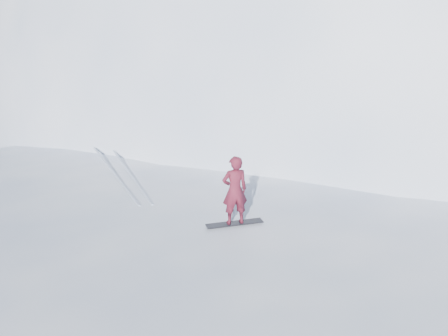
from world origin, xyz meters
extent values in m
ellipsoid|color=white|center=(1.00, 3.00, 0.00)|extent=(36.00, 28.00, 4.80)
ellipsoid|color=white|center=(22.00, 26.00, 0.00)|extent=(60.00, 56.00, 56.00)
ellipsoid|color=white|center=(10.00, 20.00, 0.00)|extent=(28.00, 24.00, 18.00)
ellipsoid|color=white|center=(-2.00, 6.00, 0.00)|extent=(7.00, 6.30, 1.00)
ellipsoid|color=white|center=(7.00, 4.00, 0.00)|extent=(4.00, 3.60, 0.60)
cube|color=black|center=(2.06, 1.09, 2.41)|extent=(1.41, 0.28, 0.02)
imported|color=maroon|center=(2.06, 1.09, 3.27)|extent=(0.62, 0.41, 1.69)
cube|color=silver|center=(-0.59, 5.73, 2.42)|extent=(1.13, 5.91, 0.04)
cube|color=silver|center=(-0.12, 5.73, 2.42)|extent=(0.87, 5.95, 0.04)
camera|label=1|loc=(-0.99, -9.49, 7.55)|focal=40.00mm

